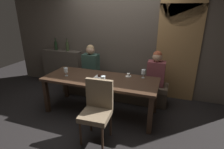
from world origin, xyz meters
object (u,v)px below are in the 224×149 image
Objects in this scene: wine_bottle_dark_red at (56,45)px; dessert_plate at (100,76)px; dining_table at (100,82)px; wine_glass_end_right at (143,72)px; wine_glass_end_left at (66,70)px; chair_near_side at (97,107)px; wine_bottle_pale_label at (67,46)px; banquette_bench at (112,88)px; wine_glass_near_right at (103,79)px; espresso_cup at (128,75)px; diner_bearded at (156,69)px; diner_redhead at (91,62)px.

wine_bottle_dark_red reaches higher than dessert_plate.
wine_bottle_dark_red reaches higher than dining_table.
wine_glass_end_left is (-1.46, -0.40, -0.00)m from wine_glass_end_right.
dessert_plate is at bearing 109.78° from chair_near_side.
wine_bottle_pale_label is 1.70m from dessert_plate.
dessert_plate is at bearing 118.31° from dining_table.
wine_glass_end_left is at bearing -171.87° from dining_table.
dining_table reaches higher than banquette_bench.
espresso_cup is at bearing 60.64° from wine_glass_near_right.
wine_glass_near_right is (0.17, -0.98, 0.63)m from banquette_bench.
wine_glass_end_right is at bearing -27.55° from banquette_bench.
wine_glass_end_right is 1.37× the size of espresso_cup.
dining_table is 2.24× the size of chair_near_side.
diner_bearded is (0.72, 1.43, 0.24)m from chair_near_side.
diner_redhead is at bearing 118.89° from chair_near_side.
dessert_plate is (1.34, -0.99, -0.32)m from wine_bottle_pale_label.
chair_near_side reaches higher than wine_glass_end_right.
wine_glass_end_right reaches higher than dining_table.
diner_bearded is 4.54× the size of wine_glass_end_left.
chair_near_side is at bearing -116.86° from diner_bearded.
dessert_plate is (-0.20, 0.34, -0.10)m from wine_glass_near_right.
espresso_cup is (0.31, 0.55, -0.09)m from wine_glass_near_right.
espresso_cup is at bearing 76.61° from chair_near_side.
banquette_bench is 1.65m from wine_bottle_pale_label.
diner_bearded reaches higher than wine_glass_end_left.
wine_glass_end_left is at bearing -48.00° from wine_bottle_dark_red.
wine_bottle_dark_red reaches higher than espresso_cup.
wine_glass_near_right is at bearing -119.36° from espresso_cup.
banquette_bench is at bearing 100.08° from wine_glass_near_right.
diner_redhead is 2.38× the size of wine_bottle_dark_red.
espresso_cup is (2.22, -0.78, -0.30)m from wine_bottle_dark_red.
wine_glass_end_left reaches higher than banquette_bench.
banquette_bench is at bearing 87.29° from dessert_plate.
wine_glass_end_right reaches higher than dessert_plate.
dessert_plate is at bearing -52.00° from diner_redhead.
chair_near_side is at bearing -70.22° from dessert_plate.
diner_redhead is at bearing 162.64° from wine_glass_end_right.
wine_glass_end_left is at bearing -130.89° from banquette_bench.
diner_redhead is 0.83m from dessert_plate.
wine_glass_end_right is 1.52m from wine_glass_end_left.
wine_bottle_pale_label is at bearing 160.68° from wine_glass_end_right.
banquette_bench is 0.80m from diner_redhead.
dining_table is at bearing 8.13° from wine_glass_end_left.
diner_redhead is 4.72× the size of wine_glass_near_right.
dining_table is at bearing -90.00° from banquette_bench.
wine_glass_end_right and wine_glass_near_right have the same top height.
wine_glass_near_right is (1.54, -1.33, -0.21)m from wine_bottle_pale_label.
chair_near_side is 1.62m from diner_bearded.
dining_table is at bearing -61.69° from dessert_plate.
wine_glass_end_left is (-1.66, -0.81, 0.05)m from diner_bearded.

